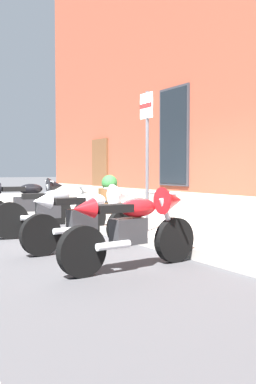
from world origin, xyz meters
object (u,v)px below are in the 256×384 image
Objects in this scene: motorcycle_grey_naked at (52,211)px; parking_sign at (147,141)px; barrel_planter at (110,197)px; motorcycle_red_sport at (137,224)px; motorcycle_black_sport at (30,200)px; motorcycle_white_sport at (90,214)px.

parking_sign reaches higher than motorcycle_grey_naked.
motorcycle_red_sport is at bearing -24.46° from barrel_planter.
motorcycle_black_sport is 0.98× the size of motorcycle_white_sport.
motorcycle_black_sport is 0.82× the size of parking_sign.
motorcycle_red_sport is at bearing -0.09° from motorcycle_grey_naked.
motorcycle_black_sport reaches higher than motorcycle_grey_naked.
barrel_planter reaches higher than motorcycle_black_sport.
motorcycle_red_sport reaches higher than motorcycle_grey_naked.
motorcycle_grey_naked is (1.70, -0.13, -0.10)m from motorcycle_black_sport.
motorcycle_black_sport is 3.37m from parking_sign.
motorcycle_white_sport is 1.78m from parking_sign.
parking_sign is at bearing -16.76° from barrel_planter.
motorcycle_red_sport is 2.50m from parking_sign.
motorcycle_grey_naked is at bearing 179.91° from motorcycle_red_sport.
motorcycle_red_sport is 0.82× the size of parking_sign.
motorcycle_black_sport is at bearing 178.39° from motorcycle_red_sport.
motorcycle_red_sport is (3.03, -0.00, 0.08)m from motorcycle_grey_naked.
parking_sign reaches higher than motorcycle_white_sport.
motorcycle_grey_naked is at bearing -49.15° from barrel_planter.
barrel_planter is (-3.20, 0.96, -1.17)m from parking_sign.
motorcycle_grey_naked is at bearing -133.85° from parking_sign.
parking_sign is (2.94, 1.17, 1.16)m from motorcycle_black_sport.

